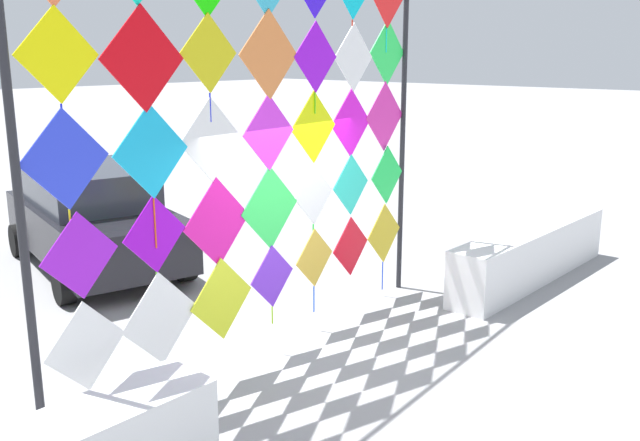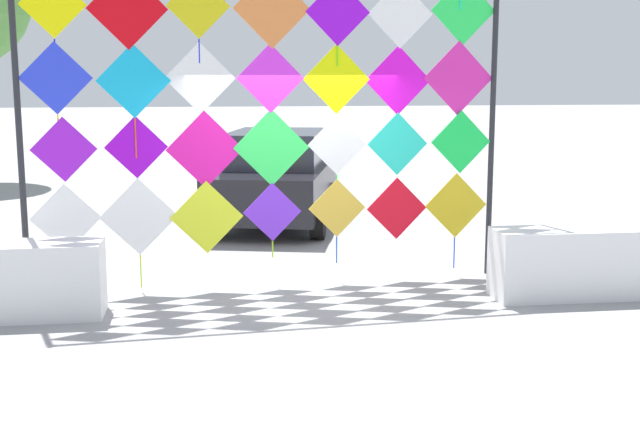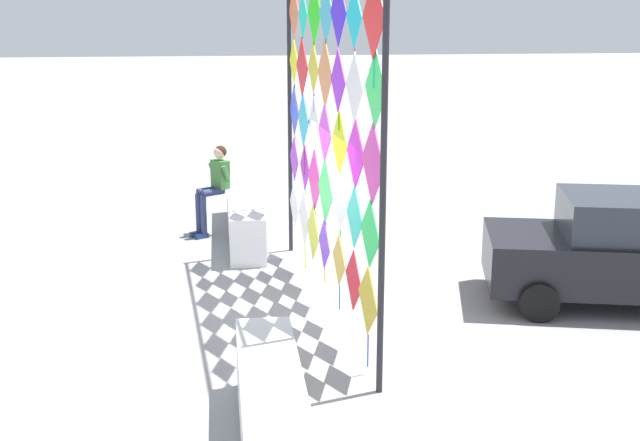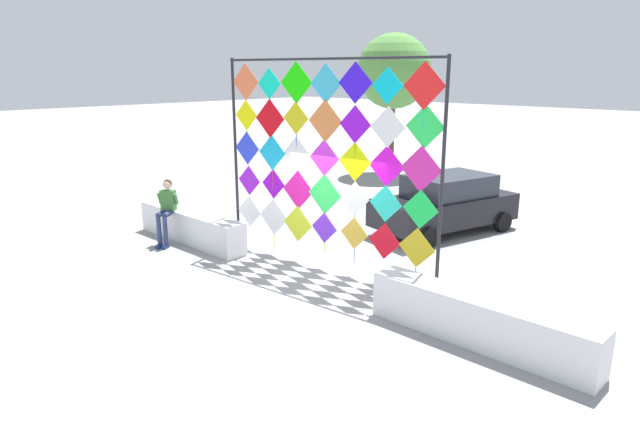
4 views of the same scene
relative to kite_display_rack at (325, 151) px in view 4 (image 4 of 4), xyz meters
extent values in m
plane|color=gray|center=(0.28, -0.64, -2.61)|extent=(120.00, 120.00, 0.00)
cube|color=white|center=(-3.78, -1.00, -2.21)|extent=(3.84, 0.59, 0.79)
cube|color=white|center=(4.34, -1.00, -2.21)|extent=(3.84, 0.59, 0.79)
cylinder|color=#232328|center=(-2.78, -0.24, -0.33)|extent=(0.07, 0.07, 4.56)
cylinder|color=#232328|center=(2.77, 0.24, -0.33)|extent=(0.07, 0.07, 4.56)
cylinder|color=#232328|center=(-0.01, 0.00, 1.90)|extent=(5.56, 0.54, 0.06)
cube|color=white|center=(-2.34, -0.22, -1.70)|extent=(0.78, 0.08, 0.79)
cube|color=white|center=(-1.54, -0.13, -1.71)|extent=(0.89, 0.09, 0.89)
cylinder|color=#AEE516|center=(-1.54, -0.12, -2.35)|extent=(0.02, 0.02, 0.39)
cube|color=yellow|center=(-0.77, -0.09, -1.74)|extent=(0.85, 0.09, 0.86)
cube|color=#702DE0|center=(0.00, -0.02, -1.71)|extent=(0.70, 0.07, 0.70)
cylinder|color=#98E516|center=(0.00, -0.01, -2.16)|extent=(0.02, 0.02, 0.20)
cube|color=gold|center=(0.79, 0.08, -1.70)|extent=(0.71, 0.07, 0.71)
cylinder|color=blue|center=(0.79, 0.09, -2.21)|extent=(0.02, 0.02, 0.33)
cube|color=red|center=(1.55, 0.14, -1.73)|extent=(0.77, 0.08, 0.77)
cube|color=gold|center=(2.31, 0.19, -1.71)|extent=(0.81, 0.08, 0.81)
cylinder|color=blue|center=(2.31, 0.20, -2.32)|extent=(0.02, 0.02, 0.40)
cube|color=#9117D5|center=(-2.33, -0.22, -0.92)|extent=(0.72, 0.08, 0.73)
cube|color=#8E09CD|center=(-1.54, -0.12, -0.91)|extent=(0.71, 0.07, 0.71)
cylinder|color=#59E516|center=(-1.54, -0.11, -1.43)|extent=(0.02, 0.02, 0.32)
cube|color=#E31697|center=(-0.77, -0.06, -0.96)|extent=(0.90, 0.09, 0.90)
cylinder|color=#16E563|center=(-0.77, -0.05, -1.59)|extent=(0.02, 0.02, 0.36)
cube|color=#32E858|center=(0.00, 0.00, -0.95)|extent=(0.90, 0.09, 0.90)
cylinder|color=#E516BA|center=(0.00, 0.01, -1.60)|extent=(0.02, 0.02, 0.40)
cube|color=white|center=(0.79, 0.08, -0.93)|extent=(0.72, 0.07, 0.72)
cylinder|color=#16E52E|center=(0.79, 0.09, -1.44)|extent=(0.02, 0.02, 0.30)
cube|color=#22D1B8|center=(1.55, 0.15, -0.93)|extent=(0.76, 0.08, 0.76)
cube|color=#17D74C|center=(2.35, 0.19, -0.92)|extent=(0.77, 0.08, 0.77)
cube|color=blue|center=(-2.37, -0.21, -0.14)|extent=(0.79, 0.08, 0.79)
cylinder|color=yellow|center=(-2.37, -0.20, -0.66)|extent=(0.02, 0.02, 0.25)
cube|color=#12AFE7|center=(-1.55, -0.14, -0.17)|extent=(0.82, 0.08, 0.83)
cylinder|color=#E54D16|center=(-1.55, -0.13, -0.81)|extent=(0.02, 0.02, 0.45)
cube|color=white|center=(-0.81, -0.06, -0.15)|extent=(0.81, 0.08, 0.81)
cube|color=#E12EF1|center=(-0.01, -0.01, -0.15)|extent=(0.79, 0.08, 0.80)
cube|color=#EAF607|center=(0.78, 0.07, -0.16)|extent=(0.81, 0.08, 0.81)
cube|color=#E40FDA|center=(1.54, 0.15, -0.17)|extent=(0.83, 0.08, 0.83)
cube|color=#DB259C|center=(2.31, 0.22, -0.15)|extent=(0.90, 0.09, 0.90)
cube|color=#F8EC08|center=(-2.36, -0.21, 0.64)|extent=(0.72, 0.07, 0.72)
cylinder|color=#1621E5|center=(-2.37, -0.20, 0.11)|extent=(0.02, 0.02, 0.35)
cube|color=red|center=(-1.58, -0.15, 0.61)|extent=(0.88, 0.09, 0.89)
cube|color=gold|center=(-0.81, -0.07, 0.65)|extent=(0.72, 0.07, 0.72)
cylinder|color=#1625E5|center=(-0.81, -0.06, 0.16)|extent=(0.02, 0.02, 0.27)
cube|color=orange|center=(0.02, -0.01, 0.64)|extent=(0.90, 0.09, 0.90)
cylinder|color=#1696E5|center=(0.02, 0.00, 0.05)|extent=(0.02, 0.02, 0.28)
cube|color=#8B0DE3|center=(0.79, 0.05, 0.61)|extent=(0.77, 0.08, 0.77)
cylinder|color=#6BE516|center=(0.79, 0.06, 0.11)|extent=(0.02, 0.02, 0.23)
cube|color=white|center=(1.55, 0.13, 0.60)|extent=(0.80, 0.08, 0.80)
cube|color=#27E854|center=(2.35, 0.23, 0.66)|extent=(0.82, 0.08, 0.82)
cube|color=#F36C3C|center=(-2.36, -0.20, 1.41)|extent=(0.85, 0.09, 0.86)
cube|color=#0BE4BC|center=(-1.60, -0.14, 1.38)|extent=(0.70, 0.07, 0.70)
cube|color=#14F805|center=(-0.80, -0.06, 1.41)|extent=(0.90, 0.09, 0.91)
cube|color=#33B5D8|center=(0.02, 0.00, 1.41)|extent=(0.82, 0.08, 0.82)
cube|color=#3211F0|center=(0.78, 0.05, 1.43)|extent=(0.82, 0.08, 0.82)
cube|color=#07CBE2|center=(1.52, 0.12, 1.39)|extent=(0.71, 0.07, 0.71)
cylinder|color=red|center=(1.52, 0.13, 0.86)|extent=(0.02, 0.02, 0.34)
cube|color=red|center=(2.31, 0.20, 1.40)|extent=(0.88, 0.09, 0.88)
cylinder|color=#16E5E4|center=(2.30, 0.21, 0.81)|extent=(0.02, 0.02, 0.30)
cylinder|color=navy|center=(-3.92, -1.83, -2.21)|extent=(0.11, 0.11, 0.79)
cylinder|color=navy|center=(-4.04, -1.65, -1.79)|extent=(0.34, 0.44, 0.13)
cube|color=navy|center=(-3.89, -1.88, -2.56)|extent=(0.21, 0.26, 0.09)
cylinder|color=navy|center=(-3.78, -1.74, -2.21)|extent=(0.11, 0.11, 0.79)
cylinder|color=navy|center=(-3.89, -1.56, -1.79)|extent=(0.34, 0.44, 0.13)
cube|color=navy|center=(-3.74, -1.79, -2.56)|extent=(0.21, 0.26, 0.09)
cube|color=#3D7538|center=(-4.08, -1.42, -1.50)|extent=(0.41, 0.36, 0.52)
sphere|color=#DBB293|center=(-4.08, -1.42, -1.10)|extent=(0.22, 0.22, 0.22)
sphere|color=#382314|center=(-4.09, -1.40, -1.08)|extent=(0.22, 0.22, 0.22)
cylinder|color=#3D7538|center=(-4.26, -1.55, -1.45)|extent=(0.16, 0.19, 0.31)
cylinder|color=#3D7538|center=(-3.88, -1.32, -1.45)|extent=(0.16, 0.19, 0.31)
cube|color=black|center=(0.41, 4.30, -1.98)|extent=(2.62, 4.31, 0.72)
cube|color=#282D38|center=(0.45, 4.44, -1.33)|extent=(2.01, 2.55, 0.57)
cylinder|color=black|center=(0.93, 2.77, -2.34)|extent=(0.33, 0.57, 0.54)
cylinder|color=black|center=(-0.75, 3.17, -2.34)|extent=(0.33, 0.57, 0.54)
cylinder|color=black|center=(1.57, 5.42, -2.34)|extent=(0.33, 0.57, 0.54)
cylinder|color=black|center=(-0.10, 5.83, -2.34)|extent=(0.33, 0.57, 0.54)
cylinder|color=brown|center=(-6.18, 10.72, -0.95)|extent=(0.21, 0.21, 3.32)
sphere|color=#569342|center=(-6.18, 10.72, 1.63)|extent=(3.07, 3.07, 3.07)
sphere|color=#569342|center=(-6.59, 10.67, 1.97)|extent=(1.74, 1.74, 1.74)
camera|label=1|loc=(-5.03, -5.19, 0.66)|focal=39.03mm
camera|label=2|loc=(-0.78, -9.77, -0.12)|focal=46.91mm
camera|label=3|loc=(11.05, -1.42, 1.52)|focal=46.97mm
camera|label=4|loc=(8.23, -8.75, 1.67)|focal=31.59mm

